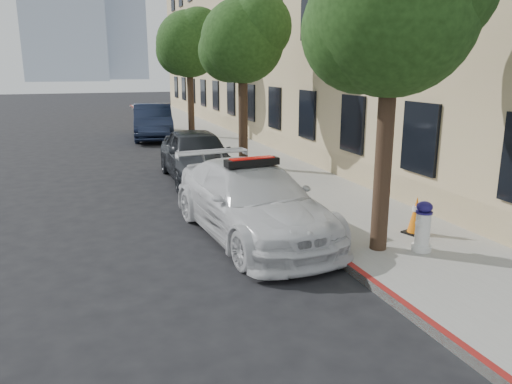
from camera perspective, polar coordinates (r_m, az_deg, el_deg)
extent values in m
plane|color=black|center=(10.15, -6.67, -5.35)|extent=(120.00, 120.00, 0.00)
cube|color=gray|center=(20.42, -3.03, 4.86)|extent=(3.20, 50.00, 0.15)
cube|color=maroon|center=(20.05, -7.27, 4.60)|extent=(0.12, 50.00, 0.15)
cube|color=tan|center=(26.86, 5.74, 17.58)|extent=(8.00, 36.00, 10.00)
cylinder|color=black|center=(8.99, 14.36, 3.64)|extent=(0.30, 0.30, 3.30)
sphere|color=#183210|center=(8.89, 15.38, 19.35)|extent=(2.80, 2.80, 2.80)
sphere|color=#183210|center=(8.93, 12.17, 17.57)|extent=(2.10, 2.10, 2.10)
cylinder|color=black|center=(16.21, -1.49, 8.40)|extent=(0.30, 0.30, 3.19)
sphere|color=#183210|center=(16.14, -1.54, 16.89)|extent=(2.60, 2.60, 2.60)
sphere|color=#183210|center=(16.01, 0.23, 18.36)|extent=(2.08, 2.08, 2.08)
sphere|color=#183210|center=(16.31, -3.09, 15.80)|extent=(1.95, 1.95, 1.95)
cylinder|color=black|center=(23.91, -7.47, 10.42)|extent=(0.30, 0.30, 3.41)
sphere|color=#183210|center=(23.89, -7.67, 16.43)|extent=(3.00, 3.00, 3.00)
sphere|color=#183210|center=(23.70, -6.55, 17.45)|extent=(2.40, 2.40, 2.40)
sphere|color=#183210|center=(24.10, -8.64, 15.66)|extent=(2.25, 2.25, 2.25)
imported|color=silver|center=(10.06, -0.46, -1.03)|extent=(2.53, 5.25, 1.47)
cube|color=black|center=(9.88, -0.47, 3.44)|extent=(1.12, 0.38, 0.14)
cube|color=#A50A07|center=(9.87, -0.47, 3.78)|extent=(0.92, 0.30, 0.06)
imported|color=black|center=(15.22, -6.76, 4.25)|extent=(1.91, 4.58, 1.55)
imported|color=black|center=(24.48, -11.70, 7.89)|extent=(2.29, 5.11, 1.63)
cylinder|color=silver|center=(9.52, 18.36, -6.03)|extent=(0.35, 0.35, 0.11)
cylinder|color=silver|center=(9.41, 18.52, -3.99)|extent=(0.26, 0.26, 0.60)
ellipsoid|color=#1A1356|center=(9.29, 18.72, -1.63)|extent=(0.29, 0.29, 0.20)
cylinder|color=silver|center=(9.37, 18.59, -3.19)|extent=(0.39, 0.24, 0.11)
cylinder|color=silver|center=(9.37, 18.59, -3.19)|extent=(0.18, 0.22, 0.11)
cube|color=black|center=(10.43, 17.69, -4.43)|extent=(0.50, 0.50, 0.03)
cone|color=orange|center=(10.32, 17.84, -2.45)|extent=(0.31, 0.31, 0.72)
cylinder|color=white|center=(10.29, 17.89, -1.81)|extent=(0.16, 0.16, 0.11)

